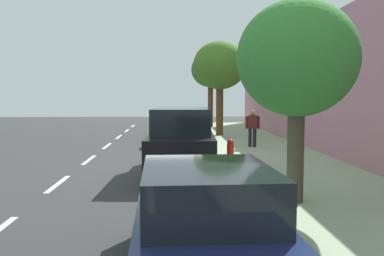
{
  "coord_description": "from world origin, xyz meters",
  "views": [
    {
      "loc": [
        0.39,
        -13.59,
        2.4
      ],
      "look_at": [
        1.08,
        2.45,
        1.12
      ],
      "focal_mm": 39.71,
      "sensor_mm": 36.0,
      "label": 1
    }
  ],
  "objects_px": {
    "parked_suv_black_second": "(181,139)",
    "street_tree_far_end": "(211,70)",
    "parked_sedan_tan_far": "(176,118)",
    "bicycle_at_curb": "(195,143)",
    "street_tree_near_cyclist": "(297,60)",
    "parked_sedan_dark_blue_nearest": "(207,228)",
    "pedestrian_on_phone": "(252,126)",
    "street_tree_mid_block": "(220,66)",
    "fire_hydrant": "(230,152)",
    "cyclist_with_backpack": "(201,130)",
    "parked_sedan_grey_mid": "(181,127)"
  },
  "relations": [
    {
      "from": "parked_suv_black_second",
      "to": "street_tree_far_end",
      "type": "height_order",
      "value": "street_tree_far_end"
    },
    {
      "from": "parked_sedan_tan_far",
      "to": "street_tree_far_end",
      "type": "distance_m",
      "value": 4.08
    },
    {
      "from": "bicycle_at_curb",
      "to": "street_tree_near_cyclist",
      "type": "xyz_separation_m",
      "value": [
        1.65,
        -8.84,
        2.73
      ]
    },
    {
      "from": "parked_sedan_dark_blue_nearest",
      "to": "pedestrian_on_phone",
      "type": "distance_m",
      "value": 13.21
    },
    {
      "from": "parked_sedan_tan_far",
      "to": "street_tree_mid_block",
      "type": "distance_m",
      "value": 7.35
    },
    {
      "from": "street_tree_mid_block",
      "to": "fire_hydrant",
      "type": "relative_size",
      "value": 6.14
    },
    {
      "from": "bicycle_at_curb",
      "to": "cyclist_with_backpack",
      "type": "distance_m",
      "value": 0.78
    },
    {
      "from": "street_tree_near_cyclist",
      "to": "fire_hydrant",
      "type": "height_order",
      "value": "street_tree_near_cyclist"
    },
    {
      "from": "parked_sedan_dark_blue_nearest",
      "to": "parked_sedan_grey_mid",
      "type": "xyz_separation_m",
      "value": [
        -0.07,
        16.26,
        0.0
      ]
    },
    {
      "from": "bicycle_at_curb",
      "to": "pedestrian_on_phone",
      "type": "relative_size",
      "value": 1.08
    },
    {
      "from": "parked_sedan_dark_blue_nearest",
      "to": "parked_sedan_tan_far",
      "type": "bearing_deg",
      "value": 90.62
    },
    {
      "from": "bicycle_at_curb",
      "to": "street_tree_mid_block",
      "type": "distance_m",
      "value": 7.02
    },
    {
      "from": "parked_sedan_tan_far",
      "to": "street_tree_far_end",
      "type": "height_order",
      "value": "street_tree_far_end"
    },
    {
      "from": "pedestrian_on_phone",
      "to": "bicycle_at_curb",
      "type": "bearing_deg",
      "value": -169.17
    },
    {
      "from": "street_tree_far_end",
      "to": "cyclist_with_backpack",
      "type": "bearing_deg",
      "value": -96.66
    },
    {
      "from": "bicycle_at_curb",
      "to": "parked_suv_black_second",
      "type": "bearing_deg",
      "value": -98.07
    },
    {
      "from": "parked_suv_black_second",
      "to": "pedestrian_on_phone",
      "type": "distance_m",
      "value": 5.95
    },
    {
      "from": "parked_sedan_dark_blue_nearest",
      "to": "parked_suv_black_second",
      "type": "distance_m",
      "value": 7.81
    },
    {
      "from": "parked_sedan_dark_blue_nearest",
      "to": "street_tree_mid_block",
      "type": "bearing_deg",
      "value": 83.35
    },
    {
      "from": "parked_sedan_grey_mid",
      "to": "pedestrian_on_phone",
      "type": "relative_size",
      "value": 2.8
    },
    {
      "from": "street_tree_near_cyclist",
      "to": "parked_sedan_grey_mid",
      "type": "bearing_deg",
      "value": 99.78
    },
    {
      "from": "street_tree_far_end",
      "to": "street_tree_near_cyclist",
      "type": "bearing_deg",
      "value": -90.0
    },
    {
      "from": "parked_suv_black_second",
      "to": "fire_hydrant",
      "type": "bearing_deg",
      "value": 10.16
    },
    {
      "from": "parked_sedan_tan_far",
      "to": "cyclist_with_backpack",
      "type": "distance_m",
      "value": 12.48
    },
    {
      "from": "parked_suv_black_second",
      "to": "parked_sedan_grey_mid",
      "type": "bearing_deg",
      "value": 89.29
    },
    {
      "from": "parked_sedan_grey_mid",
      "to": "pedestrian_on_phone",
      "type": "xyz_separation_m",
      "value": [
        3.03,
        -3.4,
        0.29
      ]
    },
    {
      "from": "parked_sedan_tan_far",
      "to": "street_tree_mid_block",
      "type": "bearing_deg",
      "value": -68.85
    },
    {
      "from": "parked_sedan_dark_blue_nearest",
      "to": "street_tree_far_end",
      "type": "height_order",
      "value": "street_tree_far_end"
    },
    {
      "from": "bicycle_at_curb",
      "to": "fire_hydrant",
      "type": "xyz_separation_m",
      "value": [
        0.89,
        -4.31,
        0.2
      ]
    },
    {
      "from": "street_tree_near_cyclist",
      "to": "pedestrian_on_phone",
      "type": "height_order",
      "value": "street_tree_near_cyclist"
    },
    {
      "from": "cyclist_with_backpack",
      "to": "pedestrian_on_phone",
      "type": "bearing_deg",
      "value": 22.21
    },
    {
      "from": "street_tree_near_cyclist",
      "to": "pedestrian_on_phone",
      "type": "bearing_deg",
      "value": 84.87
    },
    {
      "from": "street_tree_mid_block",
      "to": "parked_sedan_tan_far",
      "type": "bearing_deg",
      "value": 111.15
    },
    {
      "from": "pedestrian_on_phone",
      "to": "street_tree_near_cyclist",
      "type": "bearing_deg",
      "value": -95.13
    },
    {
      "from": "pedestrian_on_phone",
      "to": "fire_hydrant",
      "type": "xyz_separation_m",
      "value": [
        -1.59,
        -4.79,
        -0.46
      ]
    },
    {
      "from": "parked_sedan_grey_mid",
      "to": "street_tree_far_end",
      "type": "distance_m",
      "value": 8.78
    },
    {
      "from": "street_tree_far_end",
      "to": "pedestrian_on_phone",
      "type": "xyz_separation_m",
      "value": [
        0.84,
        -11.24,
        -3.0
      ]
    },
    {
      "from": "cyclist_with_backpack",
      "to": "street_tree_mid_block",
      "type": "distance_m",
      "value": 7.08
    },
    {
      "from": "street_tree_near_cyclist",
      "to": "street_tree_far_end",
      "type": "xyz_separation_m",
      "value": [
        0.0,
        20.55,
        0.94
      ]
    },
    {
      "from": "street_tree_near_cyclist",
      "to": "pedestrian_on_phone",
      "type": "relative_size",
      "value": 2.65
    },
    {
      "from": "parked_sedan_dark_blue_nearest",
      "to": "pedestrian_on_phone",
      "type": "xyz_separation_m",
      "value": [
        2.96,
        12.87,
        0.29
      ]
    },
    {
      "from": "pedestrian_on_phone",
      "to": "fire_hydrant",
      "type": "height_order",
      "value": "pedestrian_on_phone"
    },
    {
      "from": "parked_sedan_dark_blue_nearest",
      "to": "cyclist_with_backpack",
      "type": "distance_m",
      "value": 11.97
    },
    {
      "from": "parked_sedan_tan_far",
      "to": "street_tree_far_end",
      "type": "bearing_deg",
      "value": -6.74
    },
    {
      "from": "parked_sedan_tan_far",
      "to": "street_tree_near_cyclist",
      "type": "xyz_separation_m",
      "value": [
        2.39,
        -20.84,
        2.35
      ]
    },
    {
      "from": "cyclist_with_backpack",
      "to": "street_tree_far_end",
      "type": "xyz_separation_m",
      "value": [
        1.42,
        12.16,
        3.06
      ]
    },
    {
      "from": "cyclist_with_backpack",
      "to": "fire_hydrant",
      "type": "relative_size",
      "value": 1.93
    },
    {
      "from": "bicycle_at_curb",
      "to": "street_tree_far_end",
      "type": "relative_size",
      "value": 0.33
    },
    {
      "from": "parked_sedan_dark_blue_nearest",
      "to": "bicycle_at_curb",
      "type": "xyz_separation_m",
      "value": [
        0.48,
        12.39,
        -0.37
      ]
    },
    {
      "from": "cyclist_with_backpack",
      "to": "street_tree_far_end",
      "type": "distance_m",
      "value": 12.62
    }
  ]
}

